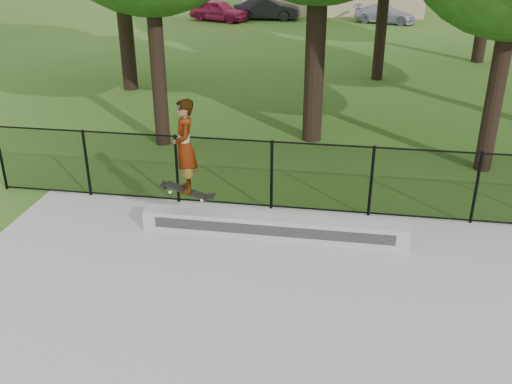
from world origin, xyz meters
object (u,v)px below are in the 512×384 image
car_a (219,10)px  car_b (267,9)px  grind_ledge (273,227)px  skater_airborne (185,148)px  car_c (385,14)px

car_a → car_b: size_ratio=1.02×
grind_ledge → skater_airborne: skater_airborne is taller
grind_ledge → car_c: 28.51m
car_b → skater_airborne: skater_airborne is taller
skater_airborne → car_b: bearing=95.4°
car_b → car_c: size_ratio=1.09×
skater_airborne → grind_ledge: bearing=3.8°
car_c → skater_airborne: skater_airborne is taller
car_a → skater_airborne: bearing=-148.6°
car_c → car_b: bearing=104.0°
car_b → skater_airborne: size_ratio=1.95×
car_a → car_b: (2.94, 1.13, 0.03)m
car_a → car_c: car_a is taller
grind_ledge → skater_airborne: (-1.61, -0.11, 1.53)m
grind_ledge → car_b: bearing=98.6°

